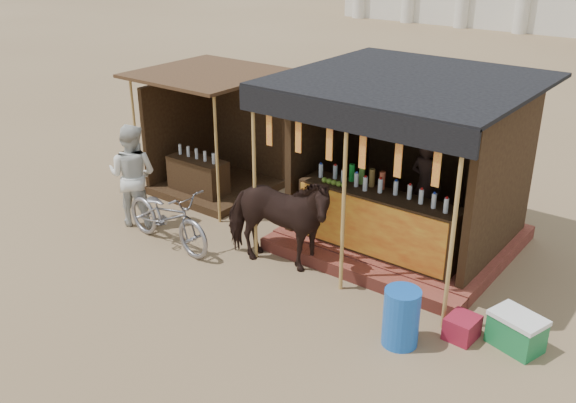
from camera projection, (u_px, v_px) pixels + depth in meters
The scene contains 9 objects.
ground at pixel (217, 312), 8.76m from camera, with size 120.00×120.00×0.00m, color #846B4C.
main_stall at pixel (405, 186), 10.23m from camera, with size 3.60×3.61×2.78m.
secondary_stall at pixel (210, 147), 12.54m from camera, with size 2.40×2.40×2.38m.
cow at pixel (277, 220), 9.62m from camera, with size 0.85×1.86×1.57m, color black.
motorbike at pixel (167, 216), 10.39m from camera, with size 0.68×1.96×1.03m, color gray.
bystander at pixel (133, 175), 11.02m from camera, with size 0.88×0.68×1.81m, color beige.
blue_barrel at pixel (401, 317), 7.97m from camera, with size 0.46×0.46×0.77m, color blue.
red_crate at pixel (462, 328), 8.17m from camera, with size 0.36×0.41×0.30m, color maroon.
cooler at pixel (517, 331), 7.96m from camera, with size 0.74×0.61×0.46m.
Camera 1 is at (5.28, -5.30, 4.89)m, focal length 40.00 mm.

